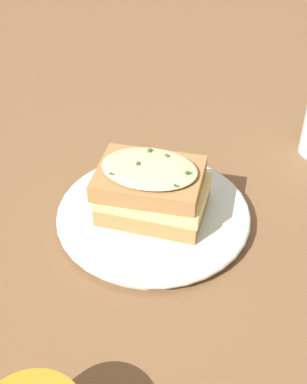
# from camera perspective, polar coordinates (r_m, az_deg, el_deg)

# --- Properties ---
(ground_plane) EXTENTS (2.40, 2.40, 0.00)m
(ground_plane) POSITION_cam_1_polar(r_m,az_deg,el_deg) (0.73, 1.90, -2.15)
(ground_plane) COLOR brown
(dinner_plate) EXTENTS (0.26, 0.26, 0.02)m
(dinner_plate) POSITION_cam_1_polar(r_m,az_deg,el_deg) (0.71, 0.00, -2.45)
(dinner_plate) COLOR silver
(dinner_plate) RESTS_ON ground_plane
(sandwich) EXTENTS (0.13, 0.16, 0.08)m
(sandwich) POSITION_cam_1_polar(r_m,az_deg,el_deg) (0.68, -0.19, 0.30)
(sandwich) COLOR #A37542
(sandwich) RESTS_ON dinner_plate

